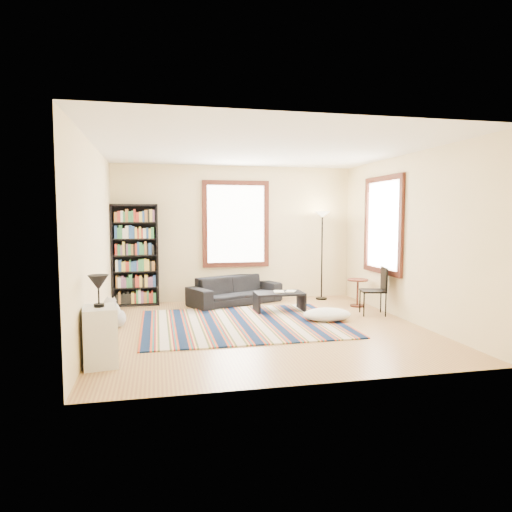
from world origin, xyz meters
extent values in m
cube|color=tan|center=(0.00, 0.00, -0.05)|extent=(5.00, 5.00, 0.10)
cube|color=white|center=(0.00, 0.00, 2.85)|extent=(5.00, 5.00, 0.10)
cube|color=beige|center=(0.00, 2.55, 1.40)|extent=(5.00, 0.10, 2.80)
cube|color=beige|center=(0.00, -2.55, 1.40)|extent=(5.00, 0.10, 2.80)
cube|color=beige|center=(-2.55, 0.00, 1.40)|extent=(0.10, 5.00, 2.80)
cube|color=beige|center=(2.55, 0.00, 1.40)|extent=(0.10, 5.00, 2.80)
cube|color=white|center=(0.00, 2.47, 1.60)|extent=(1.20, 0.06, 1.60)
cube|color=white|center=(2.47, 0.80, 1.60)|extent=(0.06, 1.20, 1.60)
cube|color=#0B1B3A|center=(-0.27, 0.32, 0.01)|extent=(3.26, 2.61, 0.02)
imported|color=black|center=(-0.09, 2.05, 0.28)|extent=(1.44, 2.02, 0.55)
cube|color=black|center=(-2.04, 2.32, 1.00)|extent=(0.90, 0.30, 2.00)
cube|color=black|center=(0.58, 1.13, 0.18)|extent=(0.95, 0.59, 0.36)
imported|color=beige|center=(0.48, 1.13, 0.37)|extent=(0.22, 0.27, 0.02)
imported|color=beige|center=(0.73, 1.18, 0.37)|extent=(0.26, 0.28, 0.02)
ellipsoid|color=beige|center=(1.18, 0.24, 0.10)|extent=(0.92, 0.76, 0.21)
cylinder|color=#481C12|center=(2.20, 1.26, 0.27)|extent=(0.52, 0.52, 0.54)
cube|color=black|center=(2.15, 0.52, 0.43)|extent=(0.50, 0.49, 0.86)
cube|color=silver|center=(-2.30, -1.36, 0.35)|extent=(0.45, 0.55, 0.70)
camera|label=1|loc=(-1.62, -6.93, 1.77)|focal=32.00mm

